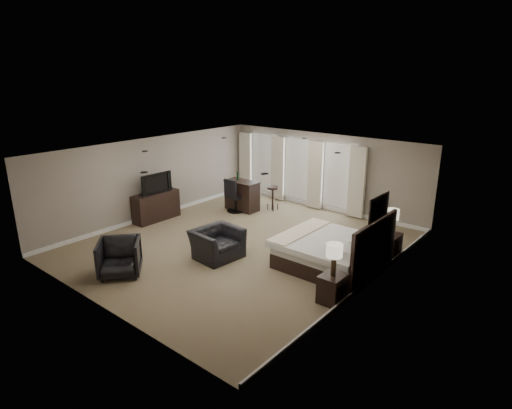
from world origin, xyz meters
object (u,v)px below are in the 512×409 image
Objects in this scene: bed at (331,239)px; armchair_near at (217,239)px; bar_counter at (242,195)px; lamp_near at (334,260)px; armchair_far at (119,256)px; desk_chair at (235,195)px; dresser at (156,206)px; bar_stool_right at (273,198)px; lamp_far at (392,222)px; tv at (155,190)px; nightstand_near at (332,288)px; nightstand_far at (389,245)px; bar_stool_left at (247,201)px.

armchair_near is at bearing -151.04° from bed.
lamp_near is at bearing -31.93° from bar_counter.
bar_counter reaches higher than armchair_far.
dresser is at bearing 58.88° from desk_chair.
dresser is at bearing -125.46° from bar_stool_right.
lamp_far is 5.54m from desk_chair.
armchair_far is 0.81× the size of bar_counter.
desk_chair reaches higher than bar_counter.
tv is at bearing 0.00° from dresser.
nightstand_near is at bearing -85.78° from armchair_near.
nightstand_near is 0.87× the size of lamp_near.
nightstand_far is 2.97m from lamp_near.
lamp_far is 0.95× the size of bar_stool_left.
bar_counter is (-5.49, 0.52, 0.20)m from nightstand_far.
bar_stool_left is at bearing -33.33° from tv.
dresser is at bearing 0.00° from tv.
lamp_near is 0.84× the size of bar_stool_right.
armchair_far is (-4.44, -2.09, 0.18)m from nightstand_near.
tv reaches higher than armchair_far.
tv is 1.60× the size of bar_stool_left.
desk_chair is (-1.08, 5.22, 0.10)m from armchair_far.
nightstand_near is at bearing -58.46° from bed.
desk_chair is at bearing -132.77° from bar_stool_right.
armchair_near is 3.95m from bar_counter.
bed is 4.60m from bar_stool_right.
tv reaches higher than bar_stool_right.
lamp_far is 0.43× the size of dresser.
lamp_near is (0.00, -2.90, 0.63)m from nightstand_far.
bar_counter is (-5.49, 3.42, -0.43)m from lamp_near.
armchair_far is (2.48, -2.98, -0.50)m from tv.
armchair_far reaches higher than nightstand_far.
armchair_near is at bearing -103.19° from tv.
nightstand_far is at bearing -73.84° from tv.
bar_counter reaches higher than dresser.
dresser is 2.90m from bar_counter.
armchair_far is at bearing -50.30° from dresser.
bar_stool_left reaches higher than nightstand_far.
lamp_near is 0.58× the size of bar_counter.
tv is at bearing 82.18° from armchair_near.
nightstand_near is 0.63× the size of armchair_far.
tv reaches higher than nightstand_far.
nightstand_near is at bearing -41.11° from bar_stool_right.
lamp_far is at bearing 90.00° from nightstand_near.
bar_stool_left is 0.87m from bar_stool_right.
bed reaches higher than dresser.
lamp_far reaches higher than bar_counter.
bar_counter is (1.43, 2.52, -0.46)m from tv.
lamp_near is 4.93m from armchair_far.
lamp_near is 1.04× the size of lamp_far.
armchair_far is 0.82× the size of desk_chair.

